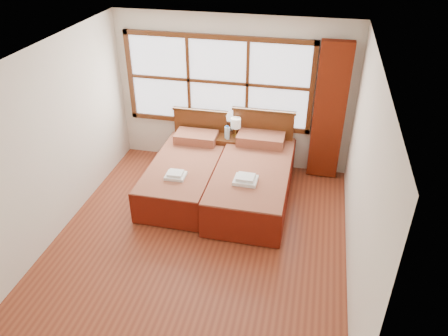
# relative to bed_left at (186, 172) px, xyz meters

# --- Properties ---
(floor) EXTENTS (4.50, 4.50, 0.00)m
(floor) POSITION_rel_bed_left_xyz_m (0.55, -1.20, -0.31)
(floor) COLOR brown
(floor) RESTS_ON ground
(ceiling) EXTENTS (4.50, 4.50, 0.00)m
(ceiling) POSITION_rel_bed_left_xyz_m (0.55, -1.20, 2.29)
(ceiling) COLOR white
(ceiling) RESTS_ON wall_back
(wall_back) EXTENTS (4.00, 0.00, 4.00)m
(wall_back) POSITION_rel_bed_left_xyz_m (0.55, 1.05, 0.99)
(wall_back) COLOR silver
(wall_back) RESTS_ON floor
(wall_left) EXTENTS (0.00, 4.50, 4.50)m
(wall_left) POSITION_rel_bed_left_xyz_m (-1.45, -1.20, 0.99)
(wall_left) COLOR silver
(wall_left) RESTS_ON floor
(wall_right) EXTENTS (0.00, 4.50, 4.50)m
(wall_right) POSITION_rel_bed_left_xyz_m (2.55, -1.20, 0.99)
(wall_right) COLOR silver
(wall_right) RESTS_ON floor
(window) EXTENTS (3.16, 0.06, 1.56)m
(window) POSITION_rel_bed_left_xyz_m (0.30, 1.01, 1.19)
(window) COLOR white
(window) RESTS_ON wall_back
(curtain) EXTENTS (0.50, 0.16, 2.30)m
(curtain) POSITION_rel_bed_left_xyz_m (2.15, 0.91, 0.86)
(curtain) COLOR maroon
(curtain) RESTS_ON wall_back
(bed_left) EXTENTS (1.04, 2.06, 1.01)m
(bed_left) POSITION_rel_bed_left_xyz_m (0.00, 0.00, 0.00)
(bed_left) COLOR #42230D
(bed_left) RESTS_ON floor
(bed_right) EXTENTS (1.14, 2.20, 1.11)m
(bed_right) POSITION_rel_bed_left_xyz_m (1.10, -0.00, 0.03)
(bed_right) COLOR #42230D
(bed_right) RESTS_ON floor
(nightstand) EXTENTS (0.47, 0.46, 0.63)m
(nightstand) POSITION_rel_bed_left_xyz_m (0.59, 0.80, 0.01)
(nightstand) COLOR #572C13
(nightstand) RESTS_ON floor
(towels_left) EXTENTS (0.30, 0.26, 0.09)m
(towels_left) POSITION_rel_bed_left_xyz_m (0.00, -0.51, 0.27)
(towels_left) COLOR white
(towels_left) RESTS_ON bed_left
(towels_right) EXTENTS (0.34, 0.30, 0.10)m
(towels_right) POSITION_rel_bed_left_xyz_m (1.06, -0.49, 0.33)
(towels_right) COLOR white
(towels_right) RESTS_ON bed_right
(lamp) EXTENTS (0.17, 0.17, 0.33)m
(lamp) POSITION_rel_bed_left_xyz_m (0.65, 0.83, 0.55)
(lamp) COLOR #B38939
(lamp) RESTS_ON nightstand
(bottle_near) EXTENTS (0.06, 0.06, 0.23)m
(bottle_near) POSITION_rel_bed_left_xyz_m (0.51, 0.73, 0.42)
(bottle_near) COLOR #ADCEDE
(bottle_near) RESTS_ON nightstand
(bottle_far) EXTENTS (0.06, 0.06, 0.25)m
(bottle_far) POSITION_rel_bed_left_xyz_m (0.54, 0.70, 0.43)
(bottle_far) COLOR #ADCEDE
(bottle_far) RESTS_ON nightstand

